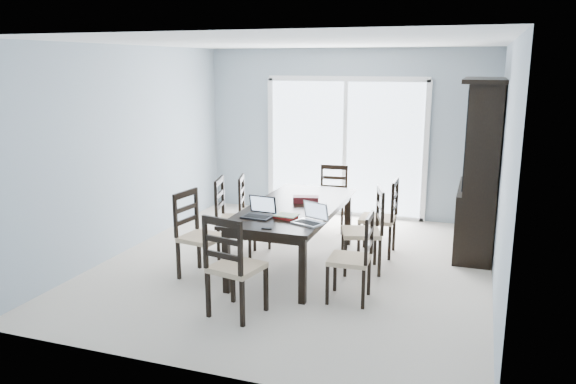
# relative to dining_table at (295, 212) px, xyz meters

# --- Properties ---
(floor) EXTENTS (5.00, 5.00, 0.00)m
(floor) POSITION_rel_dining_table_xyz_m (0.00, 0.00, -0.67)
(floor) COLOR beige
(floor) RESTS_ON ground
(ceiling) EXTENTS (5.00, 5.00, 0.00)m
(ceiling) POSITION_rel_dining_table_xyz_m (0.00, 0.00, 1.93)
(ceiling) COLOR white
(ceiling) RESTS_ON back_wall
(back_wall) EXTENTS (4.50, 0.02, 2.60)m
(back_wall) POSITION_rel_dining_table_xyz_m (0.00, 2.50, 0.63)
(back_wall) COLOR #90A0AC
(back_wall) RESTS_ON floor
(wall_left) EXTENTS (0.02, 5.00, 2.60)m
(wall_left) POSITION_rel_dining_table_xyz_m (-2.25, 0.00, 0.63)
(wall_left) COLOR #90A0AC
(wall_left) RESTS_ON floor
(wall_right) EXTENTS (0.02, 5.00, 2.60)m
(wall_right) POSITION_rel_dining_table_xyz_m (2.25, 0.00, 0.63)
(wall_right) COLOR #90A0AC
(wall_right) RESTS_ON floor
(balcony) EXTENTS (4.50, 2.00, 0.10)m
(balcony) POSITION_rel_dining_table_xyz_m (0.00, 3.50, -0.72)
(balcony) COLOR gray
(balcony) RESTS_ON ground
(railing) EXTENTS (4.50, 0.06, 1.10)m
(railing) POSITION_rel_dining_table_xyz_m (0.00, 4.50, -0.12)
(railing) COLOR #99999E
(railing) RESTS_ON balcony
(dining_table) EXTENTS (1.00, 2.20, 0.75)m
(dining_table) POSITION_rel_dining_table_xyz_m (0.00, 0.00, 0.00)
(dining_table) COLOR black
(dining_table) RESTS_ON floor
(china_hutch) EXTENTS (0.50, 1.38, 2.20)m
(china_hutch) POSITION_rel_dining_table_xyz_m (2.02, 1.25, 0.40)
(china_hutch) COLOR black
(china_hutch) RESTS_ON floor
(sliding_door) EXTENTS (2.52, 0.05, 2.18)m
(sliding_door) POSITION_rel_dining_table_xyz_m (0.00, 2.48, 0.41)
(sliding_door) COLOR silver
(sliding_door) RESTS_ON floor
(chair_left_near) EXTENTS (0.50, 0.48, 1.13)m
(chair_left_near) POSITION_rel_dining_table_xyz_m (-0.97, -0.66, -0.07)
(chair_left_near) COLOR black
(chair_left_near) RESTS_ON floor
(chair_left_mid) EXTENTS (0.53, 0.52, 1.15)m
(chair_left_mid) POSITION_rel_dining_table_xyz_m (-0.90, 0.09, -0.07)
(chair_left_mid) COLOR black
(chair_left_mid) RESTS_ON floor
(chair_left_far) EXTENTS (0.51, 0.51, 1.08)m
(chair_left_far) POSITION_rel_dining_table_xyz_m (-0.82, 0.56, -0.10)
(chair_left_far) COLOR black
(chair_left_far) RESTS_ON floor
(chair_right_near) EXTENTS (0.43, 0.42, 1.07)m
(chair_right_near) POSITION_rel_dining_table_xyz_m (0.93, -0.75, -0.11)
(chair_right_near) COLOR black
(chair_right_near) RESTS_ON floor
(chair_right_mid) EXTENTS (0.55, 0.54, 1.14)m
(chair_right_mid) POSITION_rel_dining_table_xyz_m (0.87, 0.13, -0.07)
(chair_right_mid) COLOR black
(chair_right_mid) RESTS_ON floor
(chair_right_far) EXTENTS (0.44, 0.43, 1.13)m
(chair_right_far) POSITION_rel_dining_table_xyz_m (0.94, 0.76, -0.08)
(chair_right_far) COLOR black
(chair_right_far) RESTS_ON floor
(chair_end_near) EXTENTS (0.52, 0.53, 1.17)m
(chair_end_near) POSITION_rel_dining_table_xyz_m (-0.12, -1.54, -0.05)
(chair_end_near) COLOR black
(chair_end_near) RESTS_ON floor
(chair_end_far) EXTENTS (0.44, 0.45, 1.07)m
(chair_end_far) POSITION_rel_dining_table_xyz_m (0.03, 1.67, -0.11)
(chair_end_far) COLOR black
(chair_end_far) RESTS_ON floor
(laptop_dark) EXTENTS (0.34, 0.25, 0.22)m
(laptop_dark) POSITION_rel_dining_table_xyz_m (-0.21, -0.64, 0.13)
(laptop_dark) COLOR black
(laptop_dark) RESTS_ON dining_table
(laptop_silver) EXTENTS (0.37, 0.31, 0.21)m
(laptop_silver) POSITION_rel_dining_table_xyz_m (0.38, -0.69, 0.13)
(laptop_silver) COLOR #BBBBBD
(laptop_silver) RESTS_ON dining_table
(book_stack) EXTENTS (0.26, 0.21, 0.04)m
(book_stack) POSITION_rel_dining_table_xyz_m (0.09, -0.56, 0.10)
(book_stack) COLOR maroon
(book_stack) RESTS_ON dining_table
(cell_phone) EXTENTS (0.11, 0.06, 0.01)m
(cell_phone) POSITION_rel_dining_table_xyz_m (0.04, -1.00, 0.08)
(cell_phone) COLOR black
(cell_phone) RESTS_ON dining_table
(game_box) EXTENTS (0.33, 0.22, 0.07)m
(game_box) POSITION_rel_dining_table_xyz_m (0.08, 0.17, 0.11)
(game_box) COLOR #4B0F19
(game_box) RESTS_ON dining_table
(hot_tub) EXTENTS (2.13, 1.97, 0.97)m
(hot_tub) POSITION_rel_dining_table_xyz_m (-0.23, 3.65, -0.19)
(hot_tub) COLOR maroon
(hot_tub) RESTS_ON balcony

